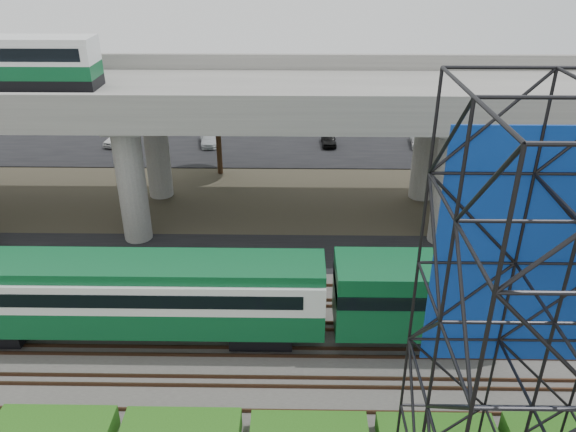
{
  "coord_description": "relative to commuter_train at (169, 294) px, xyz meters",
  "views": [
    {
      "loc": [
        0.43,
        -19.98,
        18.15
      ],
      "look_at": [
        0.02,
        6.0,
        5.03
      ],
      "focal_mm": 35.0,
      "sensor_mm": 36.0,
      "label": 1
    }
  ],
  "objects": [
    {
      "name": "ground",
      "position": [
        5.59,
        -2.0,
        -2.88
      ],
      "size": [
        140.0,
        140.0,
        0.0
      ],
      "primitive_type": "plane",
      "color": "#474233",
      "rests_on": "ground"
    },
    {
      "name": "ballast_bed",
      "position": [
        5.59,
        0.0,
        -2.78
      ],
      "size": [
        90.0,
        12.0,
        0.2
      ],
      "primitive_type": "cube",
      "color": "slate",
      "rests_on": "ground"
    },
    {
      "name": "service_road",
      "position": [
        5.59,
        8.5,
        -2.84
      ],
      "size": [
        90.0,
        5.0,
        0.08
      ],
      "primitive_type": "cube",
      "color": "black",
      "rests_on": "ground"
    },
    {
      "name": "parking_lot",
      "position": [
        5.59,
        32.0,
        -2.84
      ],
      "size": [
        90.0,
        18.0,
        0.08
      ],
      "primitive_type": "cube",
      "color": "black",
      "rests_on": "ground"
    },
    {
      "name": "harbor_water",
      "position": [
        5.59,
        54.0,
        -2.87
      ],
      "size": [
        140.0,
        40.0,
        0.03
      ],
      "primitive_type": "cube",
      "color": "#3F5368",
      "rests_on": "ground"
    },
    {
      "name": "rail_tracks",
      "position": [
        5.59,
        -0.0,
        -2.6
      ],
      "size": [
        90.0,
        9.52,
        0.16
      ],
      "color": "#472D1E",
      "rests_on": "ballast_bed"
    },
    {
      "name": "commuter_train",
      "position": [
        0.0,
        0.0,
        0.0
      ],
      "size": [
        29.3,
        3.06,
        4.3
      ],
      "color": "black",
      "rests_on": "rail_tracks"
    },
    {
      "name": "overpass",
      "position": [
        4.25,
        14.0,
        5.33
      ],
      "size": [
        80.0,
        12.0,
        12.4
      ],
      "color": "#9E9B93",
      "rests_on": "ground"
    },
    {
      "name": "trees",
      "position": [
        0.92,
        14.17,
        2.69
      ],
      "size": [
        40.94,
        16.94,
        7.69
      ],
      "color": "#382314",
      "rests_on": "ground"
    },
    {
      "name": "parked_cars",
      "position": [
        6.9,
        31.83,
        -2.21
      ],
      "size": [
        35.82,
        9.45,
        1.26
      ],
      "color": "white",
      "rests_on": "parking_lot"
    }
  ]
}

